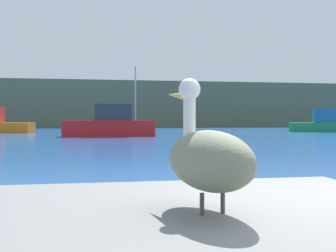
{
  "coord_description": "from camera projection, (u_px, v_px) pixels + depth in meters",
  "views": [
    {
      "loc": [
        -2.25,
        -3.02,
        1.39
      ],
      "look_at": [
        1.22,
        16.33,
        1.04
      ],
      "focal_mm": 43.87,
      "sensor_mm": 36.0,
      "label": 1
    }
  ],
  "objects": [
    {
      "name": "hillside_backdrop",
      "position": [
        108.0,
        105.0,
        71.78
      ],
      "size": [
        140.0,
        12.02,
        7.67
      ],
      "primitive_type": "cube",
      "color": "#5B664C",
      "rests_on": "ground"
    },
    {
      "name": "pelican",
      "position": [
        208.0,
        157.0,
        2.73
      ],
      "size": [
        0.61,
        1.23,
        0.92
      ],
      "rotation": [
        0.0,
        0.0,
        1.77
      ],
      "color": "gray",
      "rests_on": "pier_dock"
    },
    {
      "name": "fishing_boat_green",
      "position": [
        325.0,
        123.0,
        43.61
      ],
      "size": [
        7.33,
        4.72,
        5.18
      ],
      "rotation": [
        0.0,
        0.0,
        -0.4
      ],
      "color": "#1E8C4C",
      "rests_on": "ground"
    },
    {
      "name": "fishing_boat_red",
      "position": [
        110.0,
        124.0,
        32.35
      ],
      "size": [
        7.23,
        2.34,
        5.58
      ],
      "rotation": [
        0.0,
        0.0,
        0.05
      ],
      "color": "red",
      "rests_on": "ground"
    }
  ]
}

